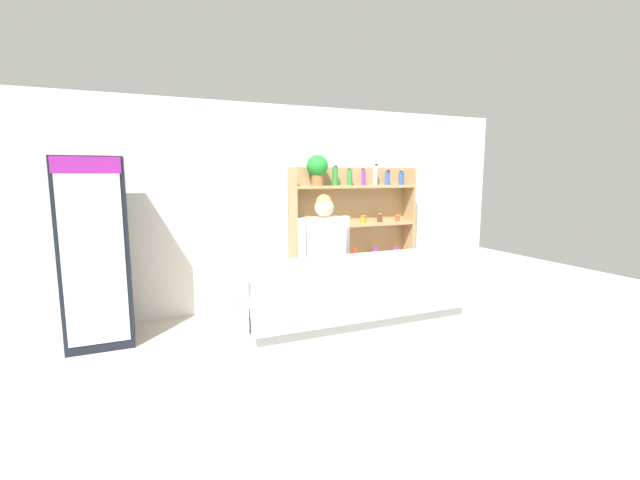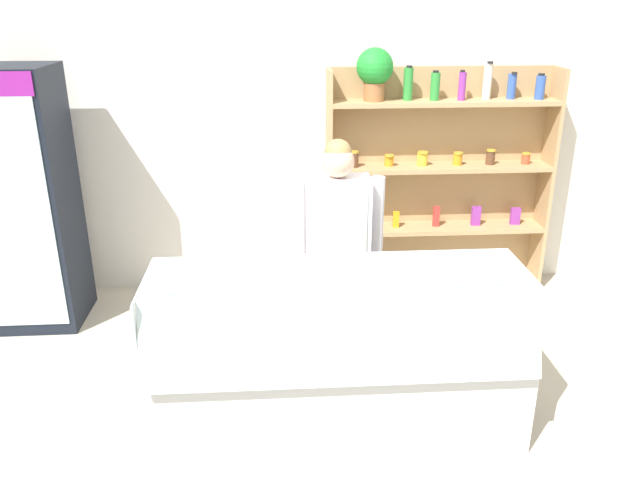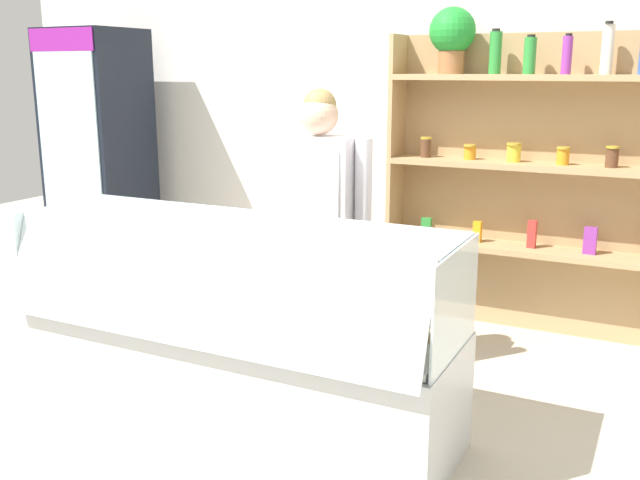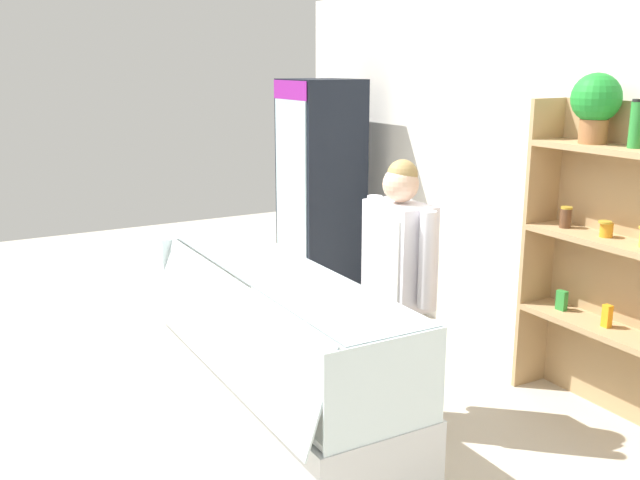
% 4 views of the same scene
% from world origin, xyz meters
% --- Properties ---
extents(ground_plane, '(12.00, 12.00, 0.00)m').
position_xyz_m(ground_plane, '(0.00, 0.00, 0.00)').
color(ground_plane, beige).
extents(back_wall, '(6.80, 0.10, 2.70)m').
position_xyz_m(back_wall, '(0.00, 2.18, 1.35)').
color(back_wall, white).
rests_on(back_wall, ground).
extents(drinks_fridge, '(0.64, 0.60, 1.97)m').
position_xyz_m(drinks_fridge, '(-2.34, 1.58, 0.98)').
color(drinks_fridge, black).
rests_on(drinks_fridge, ground).
extents(deli_display_case, '(2.12, 0.71, 1.01)m').
position_xyz_m(deli_display_case, '(-0.14, 0.07, 0.31)').
color(deli_display_case, silver).
rests_on(deli_display_case, ground).
extents(shop_clerk, '(0.61, 0.25, 1.58)m').
position_xyz_m(shop_clerk, '(-0.07, 0.82, 0.93)').
color(shop_clerk, '#4C4233').
rests_on(shop_clerk, ground).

